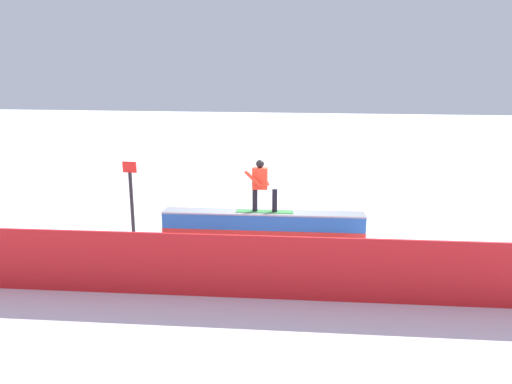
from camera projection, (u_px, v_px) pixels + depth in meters
name	position (u px, v px, depth m)	size (l,w,h in m)	color
ground_plane	(263.00, 237.00, 12.43)	(120.00, 120.00, 0.00)	white
grind_box	(263.00, 225.00, 12.35)	(5.50, 1.26, 0.71)	blue
snowboarder	(261.00, 184.00, 12.10)	(1.56, 0.50, 1.43)	#389142
safety_fence	(225.00, 266.00, 8.73)	(13.65, 0.06, 1.27)	red
trail_marker	(131.00, 195.00, 12.49)	(0.40, 0.10, 2.03)	#262628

